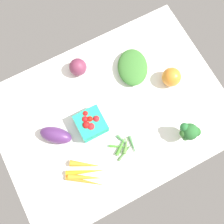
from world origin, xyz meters
TOP-DOWN VIEW (x-y plane):
  - tablecloth at (0.00, 0.00)cm, footprint 104.00×76.00cm
  - red_onion_near_basket at (-4.19, 26.01)cm, footprint 8.22×8.22cm
  - eggplant at (-26.78, 1.76)cm, footprint 15.29×14.73cm
  - carrot_bunch at (-22.39, -18.79)cm, footprint 17.98×17.68cm
  - heirloom_tomato_orange at (31.59, 1.46)cm, footprint 8.88×8.88cm
  - okra_pile at (-2.02, -16.03)cm, footprint 11.08×12.28cm
  - leafy_greens_clump at (18.68, 14.70)cm, footprint 20.64×22.88cm
  - broccoli_head at (24.26, -24.20)cm, footprint 9.24×8.11cm
  - berry_basket at (-11.01, -0.71)cm, footprint 11.99×11.99cm

SIDE VIEW (x-z plane):
  - tablecloth at x=0.00cm, z-range 0.00..2.00cm
  - okra_pile at x=-2.02cm, z-range 1.85..3.80cm
  - carrot_bunch at x=-22.39cm, z-range 1.86..4.70cm
  - leafy_greens_clump at x=18.68cm, z-range 2.00..7.47cm
  - eggplant at x=-26.78cm, z-range 2.00..8.99cm
  - berry_basket at x=-11.01cm, z-range 1.72..9.89cm
  - red_onion_near_basket at x=-4.19cm, z-range 2.00..10.22cm
  - heirloom_tomato_orange at x=31.59cm, z-range 2.00..10.88cm
  - broccoli_head at x=24.26cm, z-range 3.66..15.04cm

